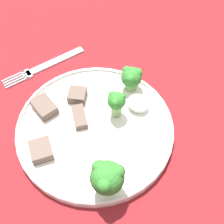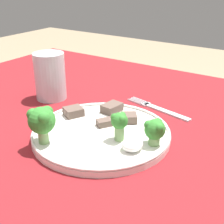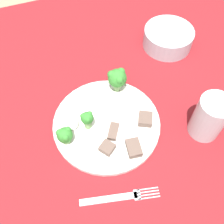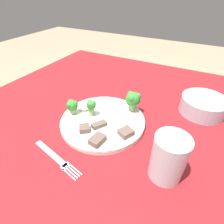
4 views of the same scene
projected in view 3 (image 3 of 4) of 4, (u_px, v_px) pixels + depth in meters
The scene contains 14 objects.
ground_plane at pixel (114, 186), 1.33m from camera, with size 8.00×8.00×0.00m, color #9E896B.
table at pixel (116, 123), 0.80m from camera, with size 1.12×1.17×0.72m.
dinner_plate at pixel (107, 124), 0.69m from camera, with size 0.28×0.28×0.02m.
fork at pixel (119, 197), 0.59m from camera, with size 0.06×0.18×0.00m.
cream_bowl at pixel (168, 38), 0.84m from camera, with size 0.16×0.16×0.06m.
drinking_glass at pixel (209, 119), 0.64m from camera, with size 0.08×0.08×0.12m.
broccoli_floret_near_rim_left at pixel (65, 135), 0.63m from camera, with size 0.04×0.04×0.05m.
broccoli_floret_center_left at pixel (87, 119), 0.65m from camera, with size 0.03×0.03×0.06m.
broccoli_floret_back_left at pixel (117, 78), 0.71m from camera, with size 0.05×0.05×0.07m.
meat_slice_front_slice at pixel (113, 131), 0.66m from camera, with size 0.05×0.04×0.01m.
meat_slice_middle_slice at pixel (134, 148), 0.64m from camera, with size 0.05×0.04×0.02m.
meat_slice_rear_slice at pixel (145, 119), 0.68m from camera, with size 0.05×0.05×0.02m.
meat_slice_edge_slice at pixel (107, 148), 0.64m from camera, with size 0.04×0.04×0.02m.
sauce_dollop at pixel (71, 123), 0.67m from camera, with size 0.04×0.04×0.02m.
Camera 3 is at (0.38, -0.15, 1.32)m, focal length 42.00 mm.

